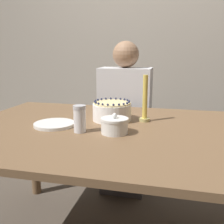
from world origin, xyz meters
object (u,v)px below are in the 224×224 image
Objects in this scene: sugar_bowl at (114,125)px; person_man_blue_shirt at (125,128)px; candle at (145,103)px; cake at (112,111)px; sugar_shaker at (80,119)px.

person_man_blue_shirt is at bearing 97.05° from sugar_bowl.
sugar_bowl is 0.51× the size of candle.
sugar_shaker is at bearing -110.93° from cake.
candle reaches higher than cake.
candle is 0.69m from person_man_blue_shirt.
candle is at bearing 5.38° from cake.
cake is 0.25m from sugar_bowl.
cake is 0.84× the size of candle.
sugar_bowl is 1.00× the size of sugar_shaker.
candle reaches higher than sugar_shaker.
sugar_bowl is 0.11× the size of person_man_blue_shirt.
cake is 0.18× the size of person_man_blue_shirt.
cake is 0.65m from person_man_blue_shirt.
cake is 0.28m from sugar_shaker.
cake is at bearing -174.62° from candle.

